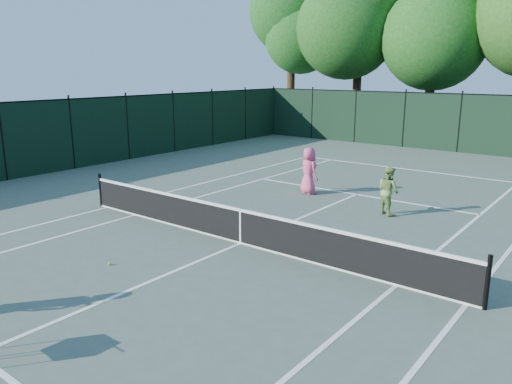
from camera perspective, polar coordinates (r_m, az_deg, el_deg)
The scene contains 16 objects.
ground at distance 12.67m, azimuth -1.77°, elevation -5.89°, with size 90.00×90.00×0.00m, color #4A5A4D.
sideline_doubles_left at distance 16.56m, azimuth -16.58°, elevation -1.69°, with size 0.10×23.77×0.01m, color white.
sideline_doubles_right at distance 10.35m, azimuth 22.92°, elevation -11.74°, with size 0.10×23.77×0.01m, color white.
sideline_singles_left at distance 15.49m, azimuth -13.60°, elevation -2.55°, with size 0.10×23.77×0.01m, color white.
sideline_singles_right at distance 10.71m, azimuth 15.75°, elevation -10.23°, with size 0.10×23.77×0.01m, color white.
baseline_far at distance 22.80m, azimuth 17.63°, elevation 2.41°, with size 10.97×0.10×0.01m, color white.
service_line_far at distance 17.86m, azimuth 11.42°, elevation -0.26°, with size 8.23×0.10×0.01m, color white.
center_service_line at distance 12.67m, azimuth -1.77°, elevation -5.87°, with size 0.10×12.80×0.01m, color white.
tennis_net at distance 12.52m, azimuth -1.78°, elevation -3.83°, with size 11.69×0.09×1.06m.
fence_far at distance 28.36m, azimuth 22.24°, elevation 7.24°, with size 24.00×0.05×3.00m, color black.
fence_left at distance 21.83m, azimuth -26.99°, elevation 5.06°, with size 0.05×36.00×3.00m, color black.
tree_0 at distance 37.16m, azimuth 4.14°, elevation 19.85°, with size 6.40×6.40×13.14m.
tree_2 at distance 32.92m, azimuth 19.94°, elevation 19.11°, with size 6.00×6.00×12.40m.
player_pink at distance 17.56m, azimuth 6.05°, elevation 2.43°, with size 0.94×0.79×1.64m.
player_green at distance 15.49m, azimuth 14.89°, elevation 0.16°, with size 0.90×0.84×1.47m.
loose_ball_midcourt at distance 11.78m, azimuth -16.39°, elevation -7.87°, with size 0.07×0.07×0.07m, color #B1C929.
Camera 1 is at (7.61, -9.17, 4.29)m, focal length 35.00 mm.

